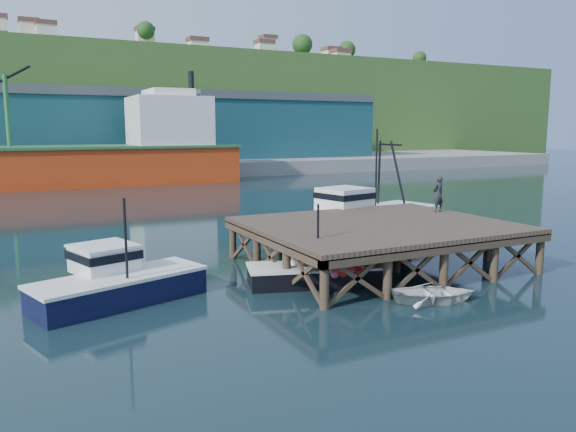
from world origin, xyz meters
TOP-DOWN VIEW (x-y plane):
  - ground at (0.00, 0.00)m, footprint 300.00×300.00m
  - wharf at (5.50, -0.19)m, footprint 12.00×10.00m
  - far_quay at (0.00, 70.00)m, footprint 160.00×40.00m
  - warehouse_mid at (0.00, 65.00)m, footprint 28.00×16.00m
  - warehouse_right at (30.00, 65.00)m, footprint 30.00×16.00m
  - cargo_ship at (-8.46, 48.00)m, footprint 55.50×10.00m
  - hillside at (0.00, 100.00)m, footprint 220.00×50.00m
  - boat_navy at (-6.91, -0.20)m, footprint 7.00×4.65m
  - boat_black at (1.24, -1.32)m, footprint 6.11×5.06m
  - trawler at (9.31, 6.50)m, footprint 10.42×5.70m
  - dinghy at (4.06, -5.80)m, footprint 3.89×3.40m
  - dockworker at (10.56, 1.51)m, footprint 0.77×0.56m

SIDE VIEW (x-z plane):
  - ground at x=0.00m, z-range 0.00..0.00m
  - dinghy at x=4.06m, z-range 0.00..0.67m
  - boat_black at x=1.24m, z-range -1.12..2.43m
  - boat_navy at x=-6.91m, z-range -1.23..2.89m
  - far_quay at x=0.00m, z-range 0.00..2.00m
  - trawler at x=9.31m, z-range -1.94..4.67m
  - wharf at x=5.50m, z-range 0.63..3.25m
  - dockworker at x=10.56m, z-range 2.12..4.09m
  - cargo_ship at x=-8.46m, z-range -3.56..10.19m
  - warehouse_mid at x=0.00m, z-range 2.00..11.00m
  - warehouse_right at x=30.00m, z-range 2.00..11.00m
  - hillside at x=0.00m, z-range 0.00..22.00m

